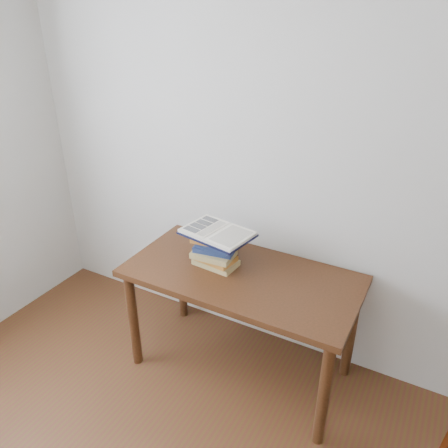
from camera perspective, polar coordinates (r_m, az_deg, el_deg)
The scene contains 3 objects.
desk at distance 2.51m, azimuth 2.25°, elevation -8.35°, with size 1.31×0.65×0.70m.
book_stack at distance 2.49m, azimuth -1.17°, elevation -3.50°, with size 0.26×0.20×0.18m.
open_book at distance 2.45m, azimuth -0.87°, elevation -1.15°, with size 0.42×0.33×0.03m.
Camera 1 is at (0.85, -0.46, 2.05)m, focal length 35.00 mm.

